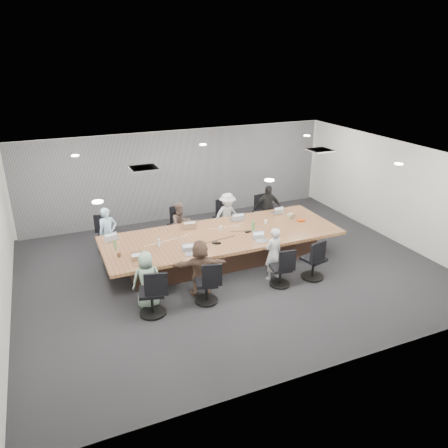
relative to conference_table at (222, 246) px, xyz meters
name	(u,v)px	position (x,y,z in m)	size (l,w,h in m)	color
floor	(230,268)	(0.00, -0.50, -0.40)	(10.00, 8.00, 0.00)	#262629
ceiling	(231,158)	(0.00, -0.50, 2.40)	(10.00, 8.00, 0.00)	white
wall_back	(179,175)	(0.00, 3.50, 1.00)	(10.00, 2.80, 0.00)	silver
wall_front	(332,299)	(0.00, -4.50, 1.00)	(10.00, 2.80, 0.00)	silver
wall_right	(394,191)	(5.00, -0.50, 1.00)	(8.00, 2.80, 0.00)	silver
curtain	(180,175)	(0.00, 3.42, 1.00)	(9.80, 0.04, 2.80)	gray
conference_table	(222,246)	(0.00, 0.00, 0.00)	(6.00, 2.20, 0.74)	#41291E
chair_0	(107,238)	(-2.64, 1.70, -0.01)	(0.53, 0.53, 0.79)	black
chair_1	(177,228)	(-0.67, 1.70, -0.03)	(0.49, 0.49, 0.73)	black
chair_2	(223,220)	(0.73, 1.70, -0.02)	(0.51, 0.51, 0.76)	black
chair_3	(261,215)	(2.02, 1.70, -0.04)	(0.49, 0.49, 0.72)	black
chair_4	(152,296)	(-2.29, -1.70, 0.03)	(0.58, 0.58, 0.87)	black
chair_5	(206,286)	(-1.10, -1.70, -0.01)	(0.53, 0.53, 0.78)	black
chair_6	(280,271)	(0.72, -1.70, -0.03)	(0.50, 0.50, 0.74)	black
chair_7	(313,262)	(1.62, -1.70, 0.02)	(0.56, 0.56, 0.84)	black
person_0	(108,233)	(-2.64, 1.35, 0.28)	(0.49, 0.32, 1.36)	#A9D2EC
laptop_0	(112,238)	(-2.64, 0.80, 0.35)	(0.33, 0.22, 0.02)	#B2B2B7
person_1	(181,224)	(-0.67, 1.35, 0.22)	(0.60, 0.47, 1.24)	brown
laptop_1	(187,227)	(-0.67, 0.80, 0.35)	(0.34, 0.23, 0.02)	#8C6647
person_2	(227,215)	(0.73, 1.35, 0.26)	(0.85, 0.49, 1.32)	silver
laptop_2	(235,219)	(0.73, 0.80, 0.35)	(0.34, 0.23, 0.02)	#B2B2B7
person_3	(267,208)	(2.02, 1.35, 0.30)	(0.82, 0.34, 1.40)	black
laptop_3	(277,212)	(2.02, 0.80, 0.35)	(0.30, 0.21, 0.02)	#B2B2B7
person_4	(147,280)	(-2.29, -1.35, 0.22)	(0.61, 0.40, 1.25)	gray
laptop_4	(140,263)	(-2.29, -0.80, 0.35)	(0.30, 0.20, 0.02)	#8C6647
person_5	(200,268)	(-1.10, -1.35, 0.25)	(1.21, 0.38, 1.30)	brown
laptop_5	(192,254)	(-1.10, -0.80, 0.35)	(0.29, 0.20, 0.02)	#B2B2B7
person_6	(273,254)	(0.72, -1.35, 0.25)	(0.47, 0.31, 1.30)	#BBBBBB
laptop_6	(262,241)	(0.72, -0.80, 0.35)	(0.30, 0.21, 0.02)	#B2B2B7
bottle_green_left	(115,245)	(-2.65, 0.16, 0.45)	(0.06, 0.06, 0.22)	#508D4C
bottle_green_right	(253,226)	(0.79, -0.16, 0.48)	(0.08, 0.08, 0.28)	#508D4C
bottle_clear	(159,243)	(-1.68, -0.12, 0.44)	(0.06, 0.06, 0.20)	silver
cup_white_far	(221,228)	(0.08, 0.30, 0.39)	(0.08, 0.08, 0.10)	white
cup_white_near	(266,222)	(1.35, 0.19, 0.39)	(0.08, 0.08, 0.10)	white
mug_brown	(119,255)	(-2.65, -0.27, 0.39)	(0.08, 0.08, 0.10)	brown
mic_left	(215,243)	(-0.38, -0.45, 0.35)	(0.14, 0.09, 0.03)	black
mic_right	(248,232)	(0.64, -0.15, 0.35)	(0.13, 0.09, 0.03)	black
stapler	(218,243)	(-0.34, -0.53, 0.37)	(0.14, 0.04, 0.05)	black
canvas_bag	(290,216)	(2.16, 0.29, 0.40)	(0.23, 0.14, 0.12)	tan
snack_packet	(301,220)	(2.31, -0.03, 0.36)	(0.19, 0.13, 0.04)	#C54207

